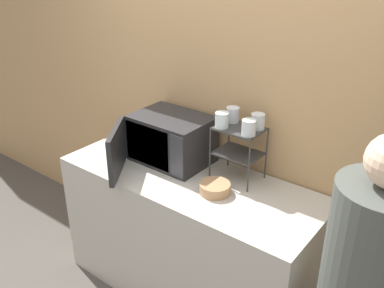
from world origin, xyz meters
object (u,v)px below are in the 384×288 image
object	(u,v)px
glass_back_right	(258,121)
glass_front_right	(249,128)
bowl	(215,188)
microwave	(169,139)
glass_front_left	(222,120)
glass_back_left	(233,115)
dish_rack	(239,142)

from	to	relation	value
glass_back_right	glass_front_right	distance (m)	0.11
bowl	glass_back_right	bearing A→B (deg)	71.61
microwave	glass_front_left	world-z (taller)	glass_front_left
glass_front_left	bowl	distance (m)	0.40
bowl	microwave	bearing A→B (deg)	163.09
glass_back_left	dish_rack	bearing A→B (deg)	-33.34
glass_front_right	bowl	bearing A→B (deg)	-120.35
dish_rack	glass_front_right	world-z (taller)	glass_front_right
microwave	bowl	distance (m)	0.51
microwave	glass_front_left	bearing A→B (deg)	4.46
glass_front_right	glass_back_left	world-z (taller)	same
microwave	glass_front_right	bearing A→B (deg)	2.90
glass_front_left	glass_front_right	bearing A→B (deg)	-0.45
glass_front_left	microwave	bearing A→B (deg)	-175.54
microwave	glass_front_left	size ratio (longest dim) A/B	7.69
glass_front_left	bowl	size ratio (longest dim) A/B	0.50
glass_front_left	glass_back_left	bearing A→B (deg)	88.21
glass_back_right	bowl	size ratio (longest dim) A/B	0.50
dish_rack	glass_front_left	size ratio (longest dim) A/B	3.68
glass_front_left	glass_back_right	bearing A→B (deg)	32.11
microwave	bowl	xyz separation A→B (m)	(0.48, -0.14, -0.13)
glass_front_left	glass_back_right	xyz separation A→B (m)	(0.18, 0.11, 0.00)
dish_rack	microwave	bearing A→B (deg)	-170.06
glass_front_left	glass_back_left	world-z (taller)	same
dish_rack	bowl	size ratio (longest dim) A/B	1.84
glass_back_left	glass_front_right	bearing A→B (deg)	-31.95
glass_back_right	glass_back_left	size ratio (longest dim) A/B	1.00
dish_rack	bowl	xyz separation A→B (m)	(-0.01, -0.23, -0.21)
microwave	glass_front_left	distance (m)	0.45
microwave	glass_back_right	distance (m)	0.63
bowl	dish_rack	bearing A→B (deg)	88.02
glass_back_right	glass_back_left	distance (m)	0.17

